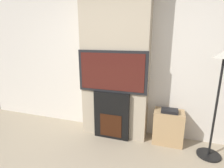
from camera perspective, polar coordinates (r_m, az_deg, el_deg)
name	(u,v)px	position (r m, az deg, el deg)	size (l,w,h in m)	color
wall_back	(118,59)	(3.15, 2.04, 8.24)	(6.00, 0.06, 2.70)	silver
chimney_breast	(115,60)	(2.96, 0.99, 7.84)	(1.14, 0.33, 2.70)	tan
fireplace	(112,115)	(3.07, -0.01, -10.15)	(0.61, 0.15, 0.84)	black
television	(112,72)	(2.83, -0.02, 4.02)	(1.16, 0.07, 0.69)	black
floor_lamp	(219,87)	(2.76, 31.65, -0.77)	(0.33, 0.33, 1.56)	black
media_stand	(168,127)	(3.12, 17.84, -13.09)	(0.47, 0.32, 0.61)	tan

